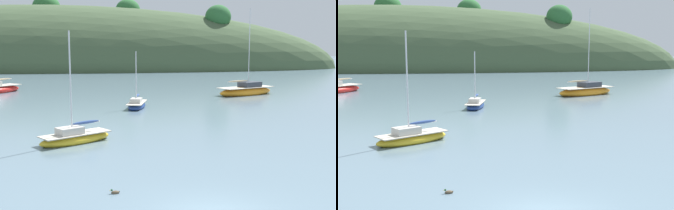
# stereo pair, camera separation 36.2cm
# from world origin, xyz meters

# --- Properties ---
(far_shoreline_hill) EXTENTS (150.00, 36.00, 34.02)m
(far_shoreline_hill) POSITION_xyz_m (-24.92, 94.70, 0.06)
(far_shoreline_hill) COLOR #425638
(far_shoreline_hill) RESTS_ON ground
(sailboat_red_portside) EXTENTS (8.15, 6.01, 10.62)m
(sailboat_red_portside) POSITION_xyz_m (10.91, 36.61, 0.46)
(sailboat_red_portside) COLOR orange
(sailboat_red_portside) RESTS_ON ground
(sailboat_grey_yawl) EXTENTS (2.28, 4.73, 5.59)m
(sailboat_grey_yawl) POSITION_xyz_m (-2.47, 26.67, 0.31)
(sailboat_grey_yawl) COLOR navy
(sailboat_grey_yawl) RESTS_ON ground
(sailboat_white_near) EXTENTS (4.79, 4.15, 7.07)m
(sailboat_white_near) POSITION_xyz_m (-6.44, 12.26, 0.33)
(sailboat_white_near) COLOR gold
(sailboat_white_near) RESTS_ON ground
(duck_trailing) EXTENTS (0.43, 0.23, 0.24)m
(duck_trailing) POSITION_xyz_m (-3.60, 2.80, 0.05)
(duck_trailing) COLOR brown
(duck_trailing) RESTS_ON ground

